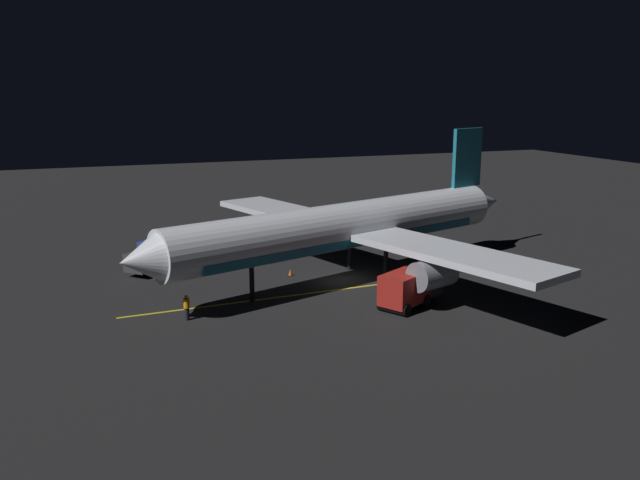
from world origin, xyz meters
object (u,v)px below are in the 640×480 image
(airliner, at_px, (350,227))
(baggage_truck, at_px, (160,254))
(traffic_cone_near_left, at_px, (195,272))
(traffic_cone_near_right, at_px, (290,273))
(traffic_cone_under_wing, at_px, (266,260))
(catering_truck, at_px, (409,289))
(ground_crew_worker, at_px, (187,307))

(airliner, relative_size, baggage_truck, 6.32)
(airliner, height_order, traffic_cone_near_left, airliner)
(traffic_cone_near_right, distance_m, traffic_cone_under_wing, 4.64)
(baggage_truck, height_order, traffic_cone_near_left, baggage_truck)
(catering_truck, height_order, traffic_cone_near_right, catering_truck)
(ground_crew_worker, bearing_deg, baggage_truck, 0.02)
(catering_truck, height_order, traffic_cone_under_wing, catering_truck)
(ground_crew_worker, height_order, traffic_cone_under_wing, ground_crew_worker)
(ground_crew_worker, relative_size, traffic_cone_under_wing, 3.16)
(airliner, bearing_deg, traffic_cone_under_wing, 34.00)
(ground_crew_worker, distance_m, traffic_cone_near_left, 10.87)
(baggage_truck, relative_size, ground_crew_worker, 3.37)
(catering_truck, bearing_deg, traffic_cone_near_right, 27.08)
(traffic_cone_near_left, relative_size, traffic_cone_near_right, 1.00)
(ground_crew_worker, relative_size, traffic_cone_near_right, 3.16)
(ground_crew_worker, bearing_deg, catering_truck, -100.42)
(catering_truck, relative_size, traffic_cone_under_wing, 10.54)
(baggage_truck, xyz_separation_m, traffic_cone_near_right, (-5.82, -9.77, -1.06))
(traffic_cone_near_left, xyz_separation_m, traffic_cone_under_wing, (1.70, -6.57, 0.00))
(airliner, bearing_deg, baggage_truck, 58.63)
(airliner, xyz_separation_m, traffic_cone_near_left, (5.54, 11.45, -4.02))
(airliner, bearing_deg, ground_crew_worker, 109.90)
(airliner, xyz_separation_m, traffic_cone_near_right, (2.65, 4.14, -4.02))
(traffic_cone_near_left, bearing_deg, traffic_cone_under_wing, -75.52)
(traffic_cone_near_left, distance_m, traffic_cone_under_wing, 6.78)
(baggage_truck, height_order, traffic_cone_near_right, baggage_truck)
(traffic_cone_near_right, bearing_deg, traffic_cone_near_left, 68.47)
(traffic_cone_near_right, height_order, traffic_cone_under_wing, same)
(catering_truck, xyz_separation_m, traffic_cone_near_right, (10.46, 5.35, -1.04))
(baggage_truck, bearing_deg, airliner, -121.37)
(traffic_cone_near_left, bearing_deg, traffic_cone_near_right, -111.53)
(traffic_cone_near_right, bearing_deg, baggage_truck, 59.21)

